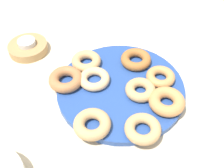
{
  "coord_description": "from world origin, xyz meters",
  "views": [
    {
      "loc": [
        -0.35,
        0.32,
        0.55
      ],
      "look_at": [
        0.0,
        0.03,
        0.05
      ],
      "focal_mm": 43.15,
      "sensor_mm": 36.0,
      "label": 1
    }
  ],
  "objects_px": {
    "donut_plate": "(121,89)",
    "donut_5": "(92,124)",
    "donut_6": "(66,79)",
    "donut_7": "(136,59)",
    "donut_8": "(143,129)",
    "candle_holder": "(28,48)",
    "donut_2": "(94,79)",
    "donut_1": "(160,77)",
    "donut_4": "(140,90)",
    "tealight": "(27,42)",
    "donut_0": "(86,61)",
    "donut_3": "(167,101)"
  },
  "relations": [
    {
      "from": "donut_4",
      "to": "tealight",
      "type": "height_order",
      "value": "same"
    },
    {
      "from": "donut_3",
      "to": "donut_2",
      "type": "bearing_deg",
      "value": 27.14
    },
    {
      "from": "donut_2",
      "to": "donut_4",
      "type": "xyz_separation_m",
      "value": [
        -0.11,
        -0.07,
        0.0
      ]
    },
    {
      "from": "tealight",
      "to": "donut_7",
      "type": "bearing_deg",
      "value": -141.61
    },
    {
      "from": "donut_3",
      "to": "candle_holder",
      "type": "xyz_separation_m",
      "value": [
        0.42,
        0.16,
        -0.02
      ]
    },
    {
      "from": "donut_2",
      "to": "donut_8",
      "type": "height_order",
      "value": "donut_8"
    },
    {
      "from": "donut_5",
      "to": "candle_holder",
      "type": "xyz_separation_m",
      "value": [
        0.36,
        -0.02,
        -0.02
      ]
    },
    {
      "from": "donut_plate",
      "to": "candle_holder",
      "type": "relative_size",
      "value": 2.88
    },
    {
      "from": "tealight",
      "to": "donut_2",
      "type": "bearing_deg",
      "value": -164.17
    },
    {
      "from": "donut_1",
      "to": "donut_8",
      "type": "distance_m",
      "value": 0.17
    },
    {
      "from": "donut_plate",
      "to": "donut_5",
      "type": "xyz_separation_m",
      "value": [
        -0.06,
        0.13,
        0.02
      ]
    },
    {
      "from": "candle_holder",
      "to": "donut_2",
      "type": "bearing_deg",
      "value": -164.17
    },
    {
      "from": "donut_plate",
      "to": "donut_7",
      "type": "height_order",
      "value": "donut_7"
    },
    {
      "from": "donut_4",
      "to": "donut_6",
      "type": "distance_m",
      "value": 0.2
    },
    {
      "from": "donut_5",
      "to": "donut_7",
      "type": "bearing_deg",
      "value": -66.46
    },
    {
      "from": "donut_3",
      "to": "donut_8",
      "type": "relative_size",
      "value": 1.06
    },
    {
      "from": "donut_6",
      "to": "donut_7",
      "type": "height_order",
      "value": "donut_6"
    },
    {
      "from": "donut_8",
      "to": "donut_2",
      "type": "bearing_deg",
      "value": -2.57
    },
    {
      "from": "donut_4",
      "to": "donut_5",
      "type": "distance_m",
      "value": 0.16
    },
    {
      "from": "donut_4",
      "to": "donut_2",
      "type": "bearing_deg",
      "value": 32.65
    },
    {
      "from": "donut_0",
      "to": "candle_holder",
      "type": "height_order",
      "value": "donut_0"
    },
    {
      "from": "donut_6",
      "to": "donut_plate",
      "type": "bearing_deg",
      "value": -134.39
    },
    {
      "from": "donut_6",
      "to": "donut_7",
      "type": "xyz_separation_m",
      "value": [
        -0.06,
        -0.2,
        -0.0
      ]
    },
    {
      "from": "donut_6",
      "to": "donut_8",
      "type": "bearing_deg",
      "value": -167.92
    },
    {
      "from": "donut_2",
      "to": "donut_5",
      "type": "height_order",
      "value": "donut_5"
    },
    {
      "from": "donut_plate",
      "to": "donut_1",
      "type": "height_order",
      "value": "donut_1"
    },
    {
      "from": "donut_plate",
      "to": "donut_7",
      "type": "bearing_deg",
      "value": -65.17
    },
    {
      "from": "donut_4",
      "to": "tealight",
      "type": "xyz_separation_m",
      "value": [
        0.35,
        0.14,
        0.0
      ]
    },
    {
      "from": "donut_4",
      "to": "donut_plate",
      "type": "bearing_deg",
      "value": 25.98
    },
    {
      "from": "donut_plate",
      "to": "donut_8",
      "type": "relative_size",
      "value": 4.02
    },
    {
      "from": "donut_plate",
      "to": "candle_holder",
      "type": "xyz_separation_m",
      "value": [
        0.3,
        0.11,
        0.0
      ]
    },
    {
      "from": "donut_1",
      "to": "donut_6",
      "type": "relative_size",
      "value": 0.85
    },
    {
      "from": "donut_1",
      "to": "donut_5",
      "type": "relative_size",
      "value": 0.89
    },
    {
      "from": "donut_1",
      "to": "donut_8",
      "type": "xyz_separation_m",
      "value": [
        -0.09,
        0.15,
        0.0
      ]
    },
    {
      "from": "donut_7",
      "to": "tealight",
      "type": "bearing_deg",
      "value": 38.39
    },
    {
      "from": "donut_1",
      "to": "donut_5",
      "type": "xyz_separation_m",
      "value": [
        -0.01,
        0.23,
        0.0
      ]
    },
    {
      "from": "donut_2",
      "to": "candle_holder",
      "type": "xyz_separation_m",
      "value": [
        0.25,
        0.07,
        -0.02
      ]
    },
    {
      "from": "donut_6",
      "to": "donut_7",
      "type": "relative_size",
      "value": 1.05
    },
    {
      "from": "donut_3",
      "to": "donut_7",
      "type": "distance_m",
      "value": 0.17
    },
    {
      "from": "donut_1",
      "to": "tealight",
      "type": "height_order",
      "value": "same"
    },
    {
      "from": "donut_0",
      "to": "donut_7",
      "type": "xyz_separation_m",
      "value": [
        -0.08,
        -0.11,
        0.0
      ]
    },
    {
      "from": "donut_1",
      "to": "donut_7",
      "type": "xyz_separation_m",
      "value": [
        0.09,
        0.0,
        0.0
      ]
    },
    {
      "from": "donut_1",
      "to": "donut_8",
      "type": "bearing_deg",
      "value": 120.55
    },
    {
      "from": "donut_2",
      "to": "donut_8",
      "type": "distance_m",
      "value": 0.2
    },
    {
      "from": "donut_1",
      "to": "donut_6",
      "type": "xyz_separation_m",
      "value": [
        0.15,
        0.2,
        0.0
      ]
    },
    {
      "from": "donut_plate",
      "to": "donut_1",
      "type": "relative_size",
      "value": 4.36
    },
    {
      "from": "donut_0",
      "to": "donut_1",
      "type": "distance_m",
      "value": 0.21
    },
    {
      "from": "donut_7",
      "to": "candle_holder",
      "type": "bearing_deg",
      "value": 38.39
    },
    {
      "from": "donut_3",
      "to": "tealight",
      "type": "relative_size",
      "value": 1.69
    },
    {
      "from": "donut_plate",
      "to": "donut_8",
      "type": "bearing_deg",
      "value": 159.05
    }
  ]
}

